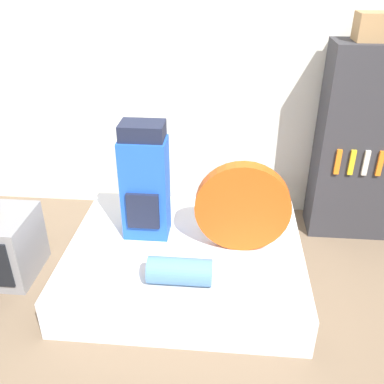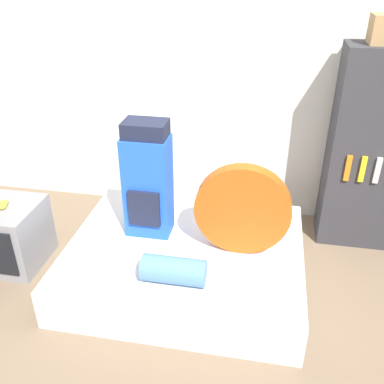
{
  "view_description": "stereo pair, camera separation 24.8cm",
  "coord_description": "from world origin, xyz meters",
  "px_view_note": "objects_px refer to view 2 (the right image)",
  "views": [
    {
      "loc": [
        0.32,
        -2.03,
        2.2
      ],
      "look_at": [
        0.09,
        0.55,
        0.76
      ],
      "focal_mm": 40.0,
      "sensor_mm": 36.0,
      "label": 1
    },
    {
      "loc": [
        0.57,
        -2.0,
        2.2
      ],
      "look_at": [
        0.09,
        0.55,
        0.76
      ],
      "focal_mm": 40.0,
      "sensor_mm": 36.0,
      "label": 2
    }
  ],
  "objects_px": {
    "sleeping_roll": "(174,270)",
    "television": "(6,234)",
    "bookshelf": "(382,152)",
    "tent_bag": "(242,210)",
    "backpack": "(148,181)"
  },
  "relations": [
    {
      "from": "bookshelf",
      "to": "sleeping_roll",
      "type": "bearing_deg",
      "value": -139.41
    },
    {
      "from": "backpack",
      "to": "bookshelf",
      "type": "bearing_deg",
      "value": 21.22
    },
    {
      "from": "television",
      "to": "bookshelf",
      "type": "bearing_deg",
      "value": 17.09
    },
    {
      "from": "tent_bag",
      "to": "television",
      "type": "distance_m",
      "value": 1.88
    },
    {
      "from": "television",
      "to": "bookshelf",
      "type": "distance_m",
      "value": 3.06
    },
    {
      "from": "tent_bag",
      "to": "sleeping_roll",
      "type": "bearing_deg",
      "value": -132.66
    },
    {
      "from": "bookshelf",
      "to": "tent_bag",
      "type": "bearing_deg",
      "value": -142.44
    },
    {
      "from": "bookshelf",
      "to": "backpack",
      "type": "bearing_deg",
      "value": -158.78
    },
    {
      "from": "backpack",
      "to": "sleeping_roll",
      "type": "relative_size",
      "value": 2.12
    },
    {
      "from": "television",
      "to": "backpack",
      "type": "bearing_deg",
      "value": 10.34
    },
    {
      "from": "tent_bag",
      "to": "sleeping_roll",
      "type": "xyz_separation_m",
      "value": [
        -0.4,
        -0.43,
        -0.25
      ]
    },
    {
      "from": "sleeping_roll",
      "to": "television",
      "type": "height_order",
      "value": "television"
    },
    {
      "from": "backpack",
      "to": "tent_bag",
      "type": "bearing_deg",
      "value": -9.4
    },
    {
      "from": "backpack",
      "to": "sleeping_roll",
      "type": "bearing_deg",
      "value": -60.26
    },
    {
      "from": "sleeping_roll",
      "to": "television",
      "type": "distance_m",
      "value": 1.49
    }
  ]
}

